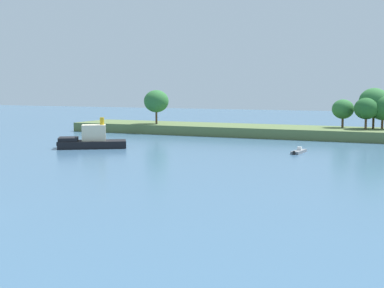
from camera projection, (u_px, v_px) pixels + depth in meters
The scene contains 3 objects.
treeline_island at pixel (308, 126), 107.18m from camera, with size 95.38×13.35×9.77m.
tugboat at pixel (91, 140), 88.42m from camera, with size 11.44×9.43×5.01m.
small_motorboat at pixel (299, 151), 81.81m from camera, with size 1.48×4.92×0.91m.
Camera 1 is at (33.17, -29.13, 9.93)m, focal length 50.67 mm.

